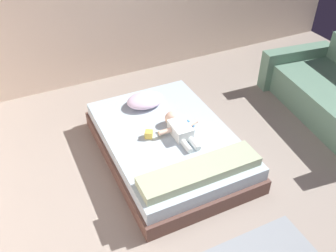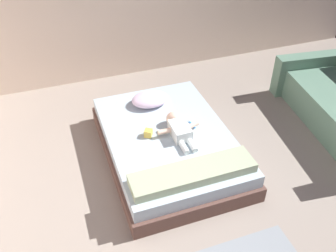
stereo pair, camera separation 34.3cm
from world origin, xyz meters
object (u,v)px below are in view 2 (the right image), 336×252
(baby, at_px, (179,128))
(toy_block, at_px, (148,133))
(pillow, at_px, (150,99))
(toothbrush, at_px, (192,124))
(bed, at_px, (168,144))

(baby, relative_size, toy_block, 5.54)
(baby, distance_m, toy_block, 0.35)
(pillow, relative_size, toy_block, 4.09)
(baby, height_order, toy_block, baby)
(baby, relative_size, toothbrush, 4.14)
(pillow, height_order, toothbrush, pillow)
(toothbrush, xyz_separation_m, toy_block, (-0.54, -0.03, 0.03))
(pillow, distance_m, baby, 0.69)
(pillow, bearing_deg, bed, -88.84)
(baby, xyz_separation_m, toothbrush, (0.20, 0.10, -0.06))
(bed, height_order, toothbrush, toothbrush)
(bed, relative_size, toy_block, 17.68)
(pillow, height_order, toy_block, pillow)
(bed, distance_m, pillow, 0.68)
(toy_block, bearing_deg, toothbrush, 3.19)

